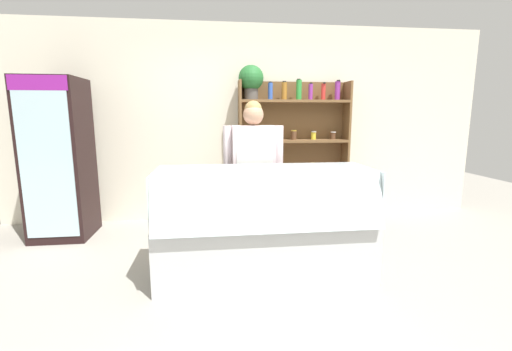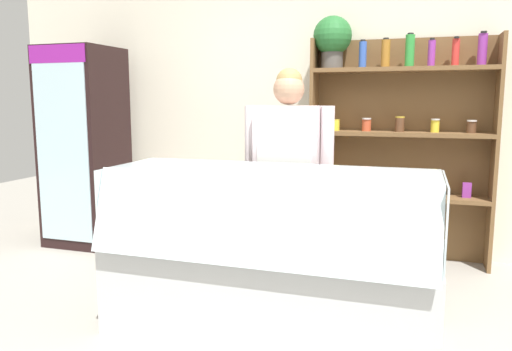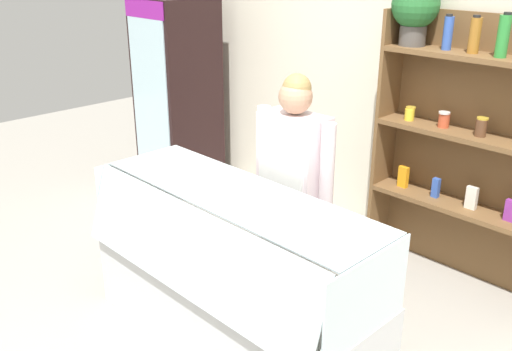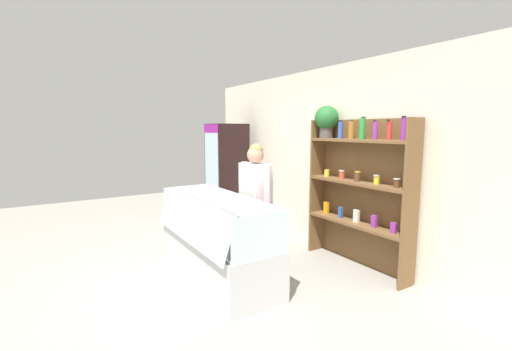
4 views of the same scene
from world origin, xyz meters
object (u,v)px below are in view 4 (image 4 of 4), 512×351
object	(u,v)px
shelving_unit	(353,172)
shop_clerk	(255,195)
deli_display_case	(217,252)
drinks_fridge	(227,173)

from	to	relation	value
shelving_unit	shop_clerk	xyz separation A→B (m)	(-0.57, -1.17, -0.29)
shelving_unit	deli_display_case	bearing A→B (deg)	-107.30
shelving_unit	drinks_fridge	bearing A→B (deg)	-171.98
deli_display_case	shop_clerk	size ratio (longest dim) A/B	1.20
drinks_fridge	deli_display_case	distance (m)	2.72
shop_clerk	deli_display_case	bearing A→B (deg)	-86.89
drinks_fridge	shop_clerk	bearing A→B (deg)	-18.90
shelving_unit	deli_display_case	xyz separation A→B (m)	(-0.54, -1.73, -0.93)
drinks_fridge	shop_clerk	distance (m)	2.37
shelving_unit	shop_clerk	size ratio (longest dim) A/B	1.31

